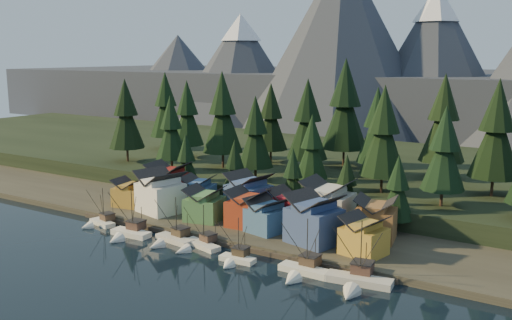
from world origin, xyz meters
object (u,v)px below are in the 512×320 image
Objects in this scene: house_back_0 at (168,182)px; house_front_0 at (129,192)px; boat_0 at (99,217)px; boat_2 at (170,234)px; boat_6 at (357,274)px; boat_3 at (198,240)px; house_front_1 at (160,190)px; boat_1 at (127,227)px; house_back_1 at (199,191)px; boat_5 at (302,264)px; boat_4 at (235,253)px.

house_front_0 is at bearing -137.11° from house_back_0.
boat_0 is 22.79m from boat_2.
boat_6 is at bearing -30.41° from house_back_0.
house_front_1 is at bearing 163.44° from boat_3.
house_back_1 is (1.72, 23.49, 3.50)m from boat_1.
boat_6 is at bearing 13.33° from boat_3.
house_back_1 is at bearing 149.70° from boat_6.
boat_4 is at bearing -173.32° from boat_5.
house_front_1 is at bearing -71.86° from house_back_0.
boat_0 is at bearing -107.82° from house_front_1.
house_back_0 is (6.12, 8.27, 1.77)m from house_front_0.
boat_5 is (32.41, -1.02, 0.11)m from boat_2.
house_back_0 is (3.50, 21.17, 5.00)m from boat_0.
boat_6 is 1.19× the size of house_back_0.
boat_5 reaches higher than boat_0.
boat_5 is 47.34m from house_back_1.
house_back_0 reaches higher than house_front_1.
boat_4 is (11.42, -2.77, 0.19)m from boat_3.
boat_4 is 0.88× the size of house_back_0.
house_front_1 is (-14.78, 13.70, 4.89)m from boat_2.
house_front_1 reaches higher than house_back_1.
boat_3 is 26.00m from house_front_1.
house_back_1 is (-16.03, 21.10, 4.04)m from boat_3.
boat_4 is at bearing 2.19° from boat_2.
boat_3 is at bearing -66.23° from house_back_1.
house_front_1 is (8.00, 12.95, 4.93)m from boat_0.
house_back_0 reaches higher than boat_5.
boat_0 is 1.25× the size of house_front_0.
boat_3 is 26.81m from house_back_1.
boat_5 reaches higher than boat_4.
boat_3 is 1.32× the size of house_front_0.
boat_2 is at bearing -36.81° from house_front_0.
boat_1 is 25.76m from house_back_0.
boat_2 is at bearing 12.04° from boat_0.
boat_4 is (29.17, -0.38, -0.34)m from boat_1.
house_front_0 is at bearing -165.82° from house_front_1.
house_front_1 is at bearing 72.20° from boat_0.
house_back_1 is at bearing 17.20° from house_front_0.
house_front_1 is (10.63, 0.05, 1.70)m from house_front_0.
boat_1 is 23.81m from house_back_1.
boat_2 reaches higher than boat_3.
boat_5 is 59.72m from house_front_0.
boat_5 is (25.42, -1.46, 0.35)m from boat_3.
boat_3 is 1.19× the size of house_back_1.
boat_0 is 65.71m from boat_6.
house_front_0 is at bearing 161.16° from boat_2.
boat_0 is at bearing -110.00° from house_back_0.
boat_1 is at bearing -157.55° from boat_3.
house_back_0 is at bearing 152.87° from boat_6.
boat_6 is (24.51, 1.86, 0.28)m from boat_4.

